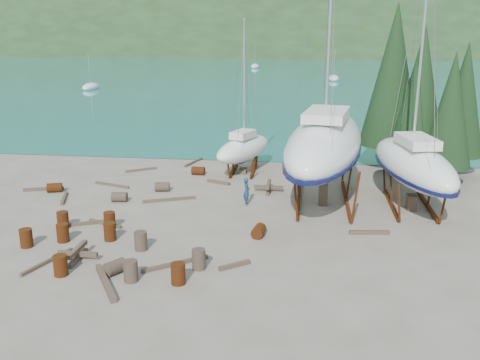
# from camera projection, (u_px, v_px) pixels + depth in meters

# --- Properties ---
(ground) EXTENTS (600.00, 600.00, 0.00)m
(ground) POSITION_uv_depth(u_px,v_px,m) (196.00, 234.00, 26.37)
(ground) COLOR #665C51
(ground) RESTS_ON ground
(bay_water) EXTENTS (700.00, 700.00, 0.00)m
(bay_water) POSITION_uv_depth(u_px,v_px,m) (301.00, 43.00, 326.71)
(bay_water) COLOR #18697A
(bay_water) RESTS_ON ground
(far_hill) EXTENTS (800.00, 360.00, 110.00)m
(far_hill) POSITION_uv_depth(u_px,v_px,m) (301.00, 43.00, 331.48)
(far_hill) COLOR #213219
(far_hill) RESTS_ON ground
(far_house_left) EXTENTS (6.60, 5.60, 5.60)m
(far_house_left) POSITION_uv_depth(u_px,v_px,m) (146.00, 45.00, 213.96)
(far_house_left) COLOR beige
(far_house_left) RESTS_ON ground
(far_house_center) EXTENTS (6.60, 5.60, 5.60)m
(far_house_center) POSITION_uv_depth(u_px,v_px,m) (245.00, 45.00, 209.13)
(far_house_center) COLOR beige
(far_house_center) RESTS_ON ground
(far_house_right) EXTENTS (6.60, 5.60, 5.60)m
(far_house_right) POSITION_uv_depth(u_px,v_px,m) (375.00, 46.00, 203.10)
(far_house_right) COLOR beige
(far_house_right) RESTS_ON ground
(cypress_near_right) EXTENTS (3.60, 3.60, 10.00)m
(cypress_near_right) POSITION_uv_depth(u_px,v_px,m) (420.00, 92.00, 34.70)
(cypress_near_right) COLOR black
(cypress_near_right) RESTS_ON ground
(cypress_mid_right) EXTENTS (3.06, 3.06, 8.50)m
(cypress_mid_right) POSITION_uv_depth(u_px,v_px,m) (451.00, 110.00, 32.86)
(cypress_mid_right) COLOR black
(cypress_mid_right) RESTS_ON ground
(cypress_back_left) EXTENTS (4.14, 4.14, 11.50)m
(cypress_back_left) POSITION_uv_depth(u_px,v_px,m) (393.00, 75.00, 36.55)
(cypress_back_left) COLOR black
(cypress_back_left) RESTS_ON ground
(cypress_far_right) EXTENTS (3.24, 3.24, 9.00)m
(cypress_far_right) POSITION_uv_depth(u_px,v_px,m) (463.00, 99.00, 35.46)
(cypress_far_right) COLOR black
(cypress_far_right) RESTS_ON ground
(moored_boat_left) EXTENTS (2.00, 5.00, 6.05)m
(moored_boat_left) POSITION_uv_depth(u_px,v_px,m) (91.00, 87.00, 87.09)
(moored_boat_left) COLOR white
(moored_boat_left) RESTS_ON ground
(moored_boat_mid) EXTENTS (2.00, 5.00, 6.05)m
(moored_boat_mid) POSITION_uv_depth(u_px,v_px,m) (334.00, 79.00, 101.33)
(moored_boat_mid) COLOR white
(moored_boat_mid) RESTS_ON ground
(moored_boat_far) EXTENTS (2.00, 5.00, 6.05)m
(moored_boat_far) POSITION_uv_depth(u_px,v_px,m) (255.00, 66.00, 132.11)
(moored_boat_far) COLOR white
(moored_boat_far) RESTS_ON ground
(large_sailboat_near) EXTENTS (6.10, 13.96, 21.25)m
(large_sailboat_near) POSITION_uv_depth(u_px,v_px,m) (325.00, 144.00, 30.54)
(large_sailboat_near) COLOR white
(large_sailboat_near) RESTS_ON ground
(large_sailboat_far) EXTENTS (4.67, 10.19, 15.56)m
(large_sailboat_far) POSITION_uv_depth(u_px,v_px,m) (413.00, 163.00, 29.68)
(large_sailboat_far) COLOR white
(large_sailboat_far) RESTS_ON ground
(small_sailboat_shore) EXTENTS (4.32, 6.80, 10.41)m
(small_sailboat_shore) POSITION_uv_depth(u_px,v_px,m) (244.00, 148.00, 37.15)
(small_sailboat_shore) COLOR white
(small_sailboat_shore) RESTS_ON ground
(worker) EXTENTS (0.45, 0.62, 1.59)m
(worker) POSITION_uv_depth(u_px,v_px,m) (247.00, 191.00, 30.56)
(worker) COLOR navy
(worker) RESTS_ON ground
(drum_0) EXTENTS (0.58, 0.58, 0.88)m
(drum_0) POSITION_uv_depth(u_px,v_px,m) (63.00, 233.00, 25.35)
(drum_0) COLOR #622B10
(drum_0) RESTS_ON ground
(drum_1) EXTENTS (0.97, 1.05, 0.58)m
(drum_1) POSITION_uv_depth(u_px,v_px,m) (115.00, 267.00, 22.09)
(drum_1) COLOR #2D2823
(drum_1) RESTS_ON ground
(drum_2) EXTENTS (1.02, 0.83, 0.58)m
(drum_2) POSITION_uv_depth(u_px,v_px,m) (55.00, 188.00, 32.99)
(drum_2) COLOR #622B10
(drum_2) RESTS_ON ground
(drum_3) EXTENTS (0.58, 0.58, 0.88)m
(drum_3) POSITION_uv_depth(u_px,v_px,m) (61.00, 265.00, 21.90)
(drum_3) COLOR #622B10
(drum_3) RESTS_ON ground
(drum_4) EXTENTS (0.90, 0.61, 0.58)m
(drum_4) POSITION_uv_depth(u_px,v_px,m) (198.00, 171.00, 36.85)
(drum_4) COLOR #622B10
(drum_4) RESTS_ON ground
(drum_5) EXTENTS (0.58, 0.58, 0.88)m
(drum_5) POSITION_uv_depth(u_px,v_px,m) (141.00, 241.00, 24.40)
(drum_5) COLOR #2D2823
(drum_5) RESTS_ON ground
(drum_6) EXTENTS (0.71, 0.96, 0.58)m
(drum_6) POSITION_uv_depth(u_px,v_px,m) (259.00, 231.00, 25.97)
(drum_6) COLOR #622B10
(drum_6) RESTS_ON ground
(drum_7) EXTENTS (0.58, 0.58, 0.88)m
(drum_7) POSITION_uv_depth(u_px,v_px,m) (178.00, 274.00, 21.17)
(drum_7) COLOR #622B10
(drum_7) RESTS_ON ground
(drum_8) EXTENTS (0.58, 0.58, 0.88)m
(drum_8) POSITION_uv_depth(u_px,v_px,m) (63.00, 220.00, 27.02)
(drum_8) COLOR #622B10
(drum_8) RESTS_ON ground
(drum_9) EXTENTS (0.95, 0.69, 0.58)m
(drum_9) POSITION_uv_depth(u_px,v_px,m) (162.00, 187.00, 33.17)
(drum_9) COLOR #2D2823
(drum_9) RESTS_ON ground
(drum_10) EXTENTS (0.58, 0.58, 0.88)m
(drum_10) POSITION_uv_depth(u_px,v_px,m) (110.00, 232.00, 25.51)
(drum_10) COLOR #622B10
(drum_10) RESTS_ON ground
(drum_13) EXTENTS (0.58, 0.58, 0.88)m
(drum_13) POSITION_uv_depth(u_px,v_px,m) (26.00, 238.00, 24.73)
(drum_13) COLOR #622B10
(drum_13) RESTS_ON ground
(drum_14) EXTENTS (0.58, 0.58, 0.88)m
(drum_14) POSITION_uv_depth(u_px,v_px,m) (110.00, 220.00, 26.98)
(drum_14) COLOR #622B10
(drum_14) RESTS_ON ground
(drum_15) EXTENTS (0.92, 0.64, 0.58)m
(drum_15) POSITION_uv_depth(u_px,v_px,m) (119.00, 197.00, 31.19)
(drum_15) COLOR #2D2823
(drum_15) RESTS_ON ground
(drum_16) EXTENTS (0.58, 0.58, 0.88)m
(drum_16) POSITION_uv_depth(u_px,v_px,m) (131.00, 271.00, 21.39)
(drum_16) COLOR #2D2823
(drum_16) RESTS_ON ground
(drum_17) EXTENTS (0.58, 0.58, 0.88)m
(drum_17) POSITION_uv_depth(u_px,v_px,m) (199.00, 259.00, 22.48)
(drum_17) COLOR #2D2823
(drum_17) RESTS_ON ground
(timber_0) EXTENTS (1.96, 1.37, 0.14)m
(timber_0) POSITION_uv_depth(u_px,v_px,m) (141.00, 170.00, 37.96)
(timber_0) COLOR brown
(timber_0) RESTS_ON ground
(timber_1) EXTENTS (1.99, 0.42, 0.19)m
(timber_1) POSITION_uv_depth(u_px,v_px,m) (369.00, 232.00, 26.34)
(timber_1) COLOR brown
(timber_1) RESTS_ON ground
(timber_2) EXTENTS (2.38, 0.90, 0.19)m
(timber_2) POSITION_uv_depth(u_px,v_px,m) (44.00, 189.00, 33.39)
(timber_2) COLOR brown
(timber_2) RESTS_ON ground
(timber_3) EXTENTS (1.07, 2.87, 0.15)m
(timber_3) POSITION_uv_depth(u_px,v_px,m) (47.00, 262.00, 23.12)
(timber_3) COLOR brown
(timber_3) RESTS_ON ground
(timber_5) EXTENTS (2.54, 1.97, 0.16)m
(timber_5) POSITION_uv_depth(u_px,v_px,m) (175.00, 264.00, 22.89)
(timber_5) COLOR brown
(timber_5) RESTS_ON ground
(timber_6) EXTENTS (1.63, 0.84, 0.19)m
(timber_6) POSITION_uv_depth(u_px,v_px,m) (218.00, 182.00, 34.84)
(timber_6) COLOR brown
(timber_6) RESTS_ON ground
(timber_7) EXTENTS (1.29, 1.05, 0.17)m
(timber_7) POSITION_uv_depth(u_px,v_px,m) (235.00, 265.00, 22.73)
(timber_7) COLOR brown
(timber_7) RESTS_ON ground
(timber_9) EXTENTS (0.90, 2.65, 0.15)m
(timber_9) POSITION_uv_depth(u_px,v_px,m) (194.00, 162.00, 40.07)
(timber_9) COLOR brown
(timber_9) RESTS_ON ground
(timber_10) EXTENTS (2.92, 1.35, 0.16)m
(timber_10) POSITION_uv_depth(u_px,v_px,m) (169.00, 200.00, 31.37)
(timber_10) COLOR brown
(timber_10) RESTS_ON ground
(timber_11) EXTENTS (2.02, 0.96, 0.15)m
(timber_11) POSITION_uv_depth(u_px,v_px,m) (105.00, 224.00, 27.56)
(timber_11) COLOR brown
(timber_11) RESTS_ON ground
(timber_12) EXTENTS (2.31, 1.20, 0.17)m
(timber_12) POSITION_uv_depth(u_px,v_px,m) (81.00, 224.00, 27.52)
(timber_12) COLOR brown
(timber_12) RESTS_ON ground
(timber_15) EXTENTS (2.56, 1.03, 0.15)m
(timber_15) POSITION_uv_depth(u_px,v_px,m) (112.00, 185.00, 34.31)
(timber_15) COLOR brown
(timber_15) RESTS_ON ground
(timber_16) EXTENTS (1.88, 2.86, 0.23)m
(timber_16) POSITION_uv_depth(u_px,v_px,m) (106.00, 282.00, 21.15)
(timber_16) COLOR brown
(timber_16) RESTS_ON ground
(timber_17) EXTENTS (0.89, 2.24, 0.16)m
(timber_17) POSITION_uv_depth(u_px,v_px,m) (64.00, 198.00, 31.66)
(timber_17) COLOR brown
(timber_17) RESTS_ON ground
(timber_pile_fore) EXTENTS (1.80, 1.80, 0.60)m
(timber_pile_fore) POSITION_uv_depth(u_px,v_px,m) (78.00, 254.00, 23.36)
(timber_pile_fore) COLOR brown
(timber_pile_fore) RESTS_ON ground
(timber_pile_aft) EXTENTS (1.80, 1.80, 0.60)m
(timber_pile_aft) POSITION_uv_depth(u_px,v_px,m) (269.00, 187.00, 33.03)
(timber_pile_aft) COLOR brown
(timber_pile_aft) RESTS_ON ground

